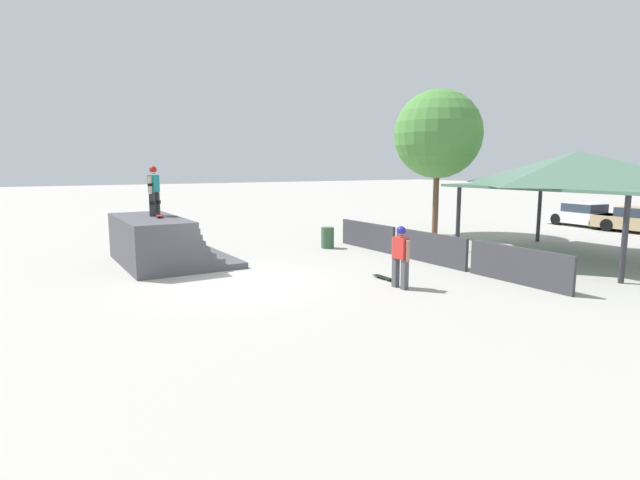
{
  "coord_description": "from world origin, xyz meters",
  "views": [
    {
      "loc": [
        13.42,
        -5.18,
        3.31
      ],
      "look_at": [
        -0.53,
        3.29,
        0.88
      ],
      "focal_mm": 28.0,
      "sensor_mm": 36.0,
      "label": 1
    }
  ],
  "objects": [
    {
      "name": "ground_plane",
      "position": [
        0.0,
        0.0,
        0.0
      ],
      "size": [
        160.0,
        160.0,
        0.0
      ],
      "primitive_type": "plane",
      "color": "#ADA8A0"
    },
    {
      "name": "quarter_pipe_ramp",
      "position": [
        -3.78,
        -1.17,
        0.72
      ],
      "size": [
        4.75,
        3.48,
        1.6
      ],
      "color": "#4C4C51",
      "rests_on": "ground"
    },
    {
      "name": "skater_on_deck",
      "position": [
        -4.19,
        -1.16,
        2.58
      ],
      "size": [
        0.67,
        0.57,
        1.7
      ],
      "rotation": [
        0.0,
        0.0,
        -0.66
      ],
      "color": "#2D2D33",
      "rests_on": "quarter_pipe_ramp"
    },
    {
      "name": "skateboard_on_deck",
      "position": [
        -3.54,
        -1.16,
        1.66
      ],
      "size": [
        0.83,
        0.37,
        0.09
      ],
      "rotation": [
        0.0,
        0.0,
        -0.22
      ],
      "color": "blue",
      "rests_on": "quarter_pipe_ramp"
    },
    {
      "name": "bystander_walking",
      "position": [
        3.18,
        3.59,
        1.0
      ],
      "size": [
        0.67,
        0.25,
        1.71
      ],
      "rotation": [
        0.0,
        0.0,
        3.17
      ],
      "color": "#4C4C51",
      "rests_on": "ground"
    },
    {
      "name": "skateboard_on_ground",
      "position": [
        2.12,
        3.89,
        0.06
      ],
      "size": [
        0.83,
        0.2,
        0.09
      ],
      "rotation": [
        0.0,
        0.0,
        6.28
      ],
      "color": "green",
      "rests_on": "ground"
    },
    {
      "name": "barrier_fence",
      "position": [
        0.95,
        6.78,
        0.53
      ],
      "size": [
        10.49,
        0.12,
        1.05
      ],
      "color": "#3D3D42",
      "rests_on": "ground"
    },
    {
      "name": "pavilion_shelter",
      "position": [
        2.89,
        11.87,
        3.17
      ],
      "size": [
        7.33,
        5.87,
        3.83
      ],
      "color": "#2D2D33",
      "rests_on": "ground"
    },
    {
      "name": "tree_far_back",
      "position": [
        -4.28,
        12.1,
        4.79
      ],
      "size": [
        4.18,
        4.18,
        6.89
      ],
      "color": "brown",
      "rests_on": "ground"
    },
    {
      "name": "trash_bin",
      "position": [
        -3.54,
        5.47,
        0.42
      ],
      "size": [
        0.52,
        0.52,
        0.85
      ],
      "primitive_type": "cylinder",
      "color": "#385B3D",
      "rests_on": "ground"
    },
    {
      "name": "parked_car_white",
      "position": [
        -2.38,
        21.5,
        0.6
      ],
      "size": [
        4.17,
        2.19,
        1.27
      ],
      "rotation": [
        0.0,
        0.0,
        -0.12
      ],
      "color": "silver",
      "rests_on": "ground"
    }
  ]
}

